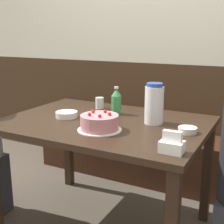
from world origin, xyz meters
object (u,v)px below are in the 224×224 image
(napkin_holder, at_px, (172,145))
(bench_seat, at_px, (149,156))
(soju_bottle, at_px, (116,101))
(bowl_rice_small, at_px, (187,130))
(bowl_soup_white, at_px, (67,114))
(glass_water_tall, at_px, (100,103))
(birthday_cake, at_px, (100,123))
(water_pitcher, at_px, (154,104))

(napkin_holder, bearing_deg, bench_seat, 115.13)
(bench_seat, xyz_separation_m, soju_bottle, (-0.01, -0.64, 0.63))
(soju_bottle, distance_m, bowl_rice_small, 0.58)
(bowl_soup_white, bearing_deg, bowl_rice_small, 2.82)
(bench_seat, relative_size, napkin_holder, 19.49)
(bowl_soup_white, xyz_separation_m, glass_water_tall, (0.07, 0.32, 0.02))
(birthday_cake, bearing_deg, bowl_soup_white, 156.36)
(bowl_soup_white, relative_size, glass_water_tall, 1.75)
(water_pitcher, xyz_separation_m, soju_bottle, (-0.31, 0.10, -0.03))
(bench_seat, bearing_deg, water_pitcher, -68.02)
(napkin_holder, height_order, bowl_rice_small, napkin_holder)
(bench_seat, relative_size, glass_water_tall, 25.83)
(bench_seat, distance_m, glass_water_tall, 0.82)
(birthday_cake, distance_m, soju_bottle, 0.39)
(birthday_cake, distance_m, glass_water_tall, 0.54)
(napkin_holder, distance_m, bowl_soup_white, 0.86)
(water_pitcher, relative_size, napkin_holder, 2.28)
(napkin_holder, bearing_deg, glass_water_tall, 140.50)
(glass_water_tall, bearing_deg, bench_seat, 70.65)
(glass_water_tall, bearing_deg, birthday_cake, -60.11)
(bench_seat, height_order, water_pitcher, water_pitcher)
(birthday_cake, relative_size, bowl_rice_small, 2.41)
(glass_water_tall, bearing_deg, bowl_soup_white, -102.23)
(bench_seat, xyz_separation_m, napkin_holder, (0.54, -1.16, 0.58))
(bowl_rice_small, bearing_deg, glass_water_tall, 158.96)
(napkin_holder, distance_m, bowl_rice_small, 0.33)
(soju_bottle, relative_size, bowl_soup_white, 1.31)
(glass_water_tall, bearing_deg, water_pitcher, -20.75)
(bowl_soup_white, xyz_separation_m, bowl_rice_small, (0.80, 0.04, -0.00))
(bench_seat, xyz_separation_m, bowl_soup_white, (-0.26, -0.87, 0.56))
(birthday_cake, bearing_deg, napkin_holder, -16.81)
(bench_seat, height_order, bowl_soup_white, bowl_soup_white)
(soju_bottle, height_order, glass_water_tall, soju_bottle)
(bench_seat, distance_m, napkin_holder, 1.40)
(water_pitcher, xyz_separation_m, bowl_soup_white, (-0.56, -0.13, -0.10))
(birthday_cake, xyz_separation_m, soju_bottle, (-0.09, 0.38, 0.04))
(water_pitcher, distance_m, bowl_rice_small, 0.27)
(water_pitcher, relative_size, bowl_rice_small, 2.38)
(water_pitcher, height_order, napkin_holder, water_pitcher)
(bowl_rice_small, bearing_deg, birthday_cake, -157.84)
(bench_seat, height_order, birthday_cake, birthday_cake)
(soju_bottle, relative_size, napkin_holder, 1.73)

